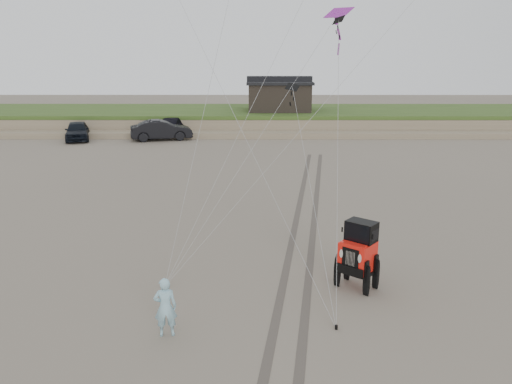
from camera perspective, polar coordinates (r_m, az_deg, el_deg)
ground at (r=15.05m, az=0.79°, el=-12.68°), size 160.00×160.00×0.00m
dune_ridge at (r=51.17m, az=0.35°, el=8.36°), size 160.00×14.25×1.73m
cabin at (r=50.47m, az=2.67°, el=11.01°), size 6.40×5.40×3.35m
truck_a at (r=45.76m, az=-19.75°, el=6.60°), size 3.18×5.06×1.61m
truck_b at (r=43.88m, az=-10.76°, el=6.96°), size 5.49×3.07×1.71m
truck_c at (r=46.28m, az=-9.66°, el=7.39°), size 3.76×6.02×1.63m
jeep at (r=15.97m, az=11.49°, el=-7.85°), size 4.49×4.85×1.73m
man at (r=13.39m, az=-10.32°, el=-12.81°), size 0.64×0.47×1.62m
stake_main at (r=16.27m, az=-10.39°, el=-10.45°), size 0.08×0.08×0.12m
stake_aux at (r=13.97m, az=9.16°, el=-15.01°), size 0.08×0.08×0.12m
tire_tracks at (r=22.53m, az=5.68°, el=-3.00°), size 5.22×29.74×0.01m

